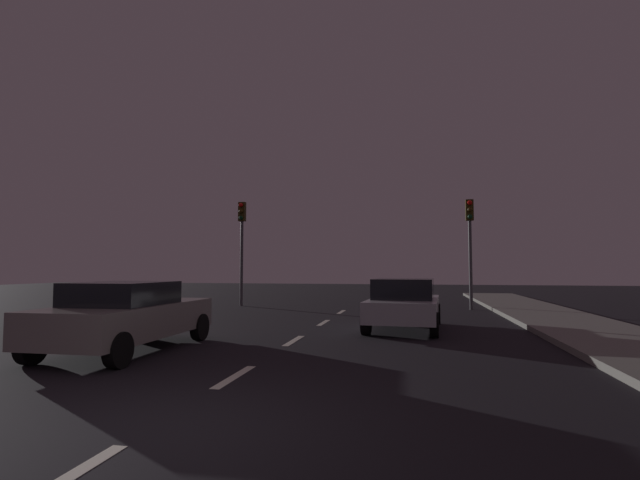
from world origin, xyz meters
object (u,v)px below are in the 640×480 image
at_px(traffic_signal_left, 242,233).
at_px(car_stopped_ahead, 404,304).
at_px(traffic_signal_right, 470,232).
at_px(car_adjacent_lane, 127,315).

height_order(traffic_signal_left, car_stopped_ahead, traffic_signal_left).
distance_m(traffic_signal_left, traffic_signal_right, 10.27).
distance_m(traffic_signal_left, car_adjacent_lane, 12.11).
height_order(traffic_signal_left, car_adjacent_lane, traffic_signal_left).
bearing_deg(traffic_signal_left, car_stopped_ahead, -42.35).
xyz_separation_m(car_stopped_ahead, car_adjacent_lane, (-5.72, -4.72, 0.02)).
bearing_deg(traffic_signal_left, traffic_signal_right, -0.00).
relative_size(traffic_signal_right, car_adjacent_lane, 1.07).
bearing_deg(car_adjacent_lane, traffic_signal_left, 99.24).
relative_size(traffic_signal_left, traffic_signal_right, 1.04).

